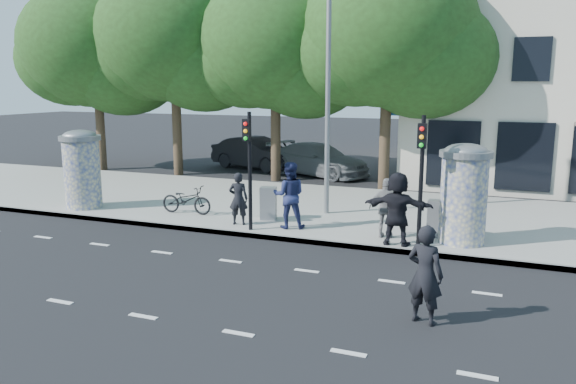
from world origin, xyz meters
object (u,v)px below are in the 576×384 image
at_px(cabinet_left, 268,203).
at_px(car_mid, 256,153).
at_px(ped_b, 238,199).
at_px(ped_e, 387,208).
at_px(traffic_pole_far, 421,168).
at_px(ped_f, 397,209).
at_px(bicycle, 186,200).
at_px(car_right, 318,160).
at_px(man_road, 425,274).
at_px(traffic_pole_near, 249,159).
at_px(ad_column_right, 464,191).
at_px(ped_c, 289,195).
at_px(ad_column_left, 82,167).
at_px(street_lamp, 328,68).
at_px(cabinet_right, 437,219).

height_order(cabinet_left, car_mid, car_mid).
xyz_separation_m(ped_b, ped_e, (4.43, 0.15, 0.04)).
distance_m(traffic_pole_far, ped_f, 1.25).
height_order(bicycle, car_right, car_right).
xyz_separation_m(traffic_pole_far, ped_e, (-0.97, 0.65, -1.25)).
distance_m(traffic_pole_far, man_road, 4.58).
bearing_deg(traffic_pole_near, cabinet_left, 90.48).
bearing_deg(car_right, man_road, -134.14).
relative_size(ped_f, bicycle, 1.12).
relative_size(ad_column_right, car_mid, 0.54).
distance_m(traffic_pole_near, ped_c, 1.61).
relative_size(ped_b, car_right, 0.30).
bearing_deg(ad_column_left, bicycle, 6.89).
bearing_deg(cabinet_left, ped_c, -50.80).
bearing_deg(bicycle, ped_b, -109.16).
xyz_separation_m(traffic_pole_far, ped_f, (-0.58, 0.06, -1.11)).
height_order(street_lamp, ped_c, street_lamp).
bearing_deg(cabinet_left, man_road, -60.53).
bearing_deg(cabinet_right, ad_column_left, -176.96).
relative_size(traffic_pole_near, car_right, 0.65).
distance_m(traffic_pole_far, ped_e, 1.71).
bearing_deg(man_road, street_lamp, -43.96).
bearing_deg(man_road, ped_b, -22.12).
xyz_separation_m(bicycle, car_mid, (-2.42, 10.69, 0.20)).
distance_m(traffic_pole_near, ped_e, 4.08).
xyz_separation_m(traffic_pole_far, car_right, (-6.38, 10.99, -1.47)).
height_order(traffic_pole_near, cabinet_left, traffic_pole_near).
relative_size(traffic_pole_near, ped_b, 2.15).
distance_m(traffic_pole_near, car_mid, 13.04).
xyz_separation_m(man_road, cabinet_left, (-5.57, 5.71, -0.26)).
bearing_deg(ped_b, traffic_pole_far, 160.76).
distance_m(ad_column_left, car_mid, 11.26).
xyz_separation_m(ad_column_right, car_mid, (-11.04, 10.95, -0.73)).
bearing_deg(ped_c, ad_column_left, -19.38).
bearing_deg(bicycle, ped_f, -101.27).
xyz_separation_m(ped_c, car_right, (-2.54, 10.31, -0.36)).
height_order(ped_e, cabinet_left, ped_e).
bearing_deg(traffic_pole_near, ad_column_right, 8.89).
bearing_deg(ped_c, ped_e, 160.18).
height_order(ad_column_right, traffic_pole_near, traffic_pole_near).
relative_size(ad_column_left, ped_c, 1.36).
distance_m(traffic_pole_near, man_road, 7.16).
distance_m(ped_f, car_mid, 15.13).
bearing_deg(ad_column_right, cabinet_right, 154.11).
xyz_separation_m(ped_c, cabinet_left, (-0.97, 0.70, -0.46)).
bearing_deg(ped_c, man_road, 113.40).
height_order(traffic_pole_far, bicycle, traffic_pole_far).
bearing_deg(ped_e, traffic_pole_far, 145.41).
bearing_deg(cabinet_right, ad_column_right, -25.48).
distance_m(street_lamp, bicycle, 6.18).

